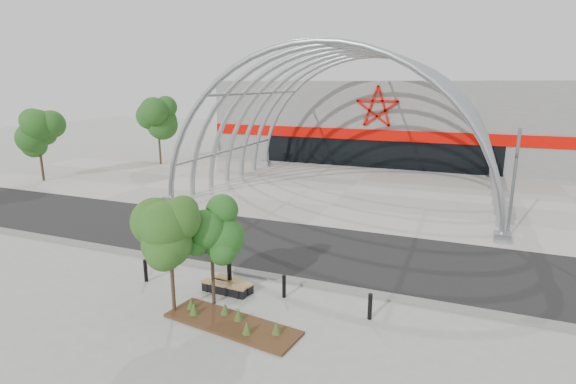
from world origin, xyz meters
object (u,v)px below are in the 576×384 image
at_px(bench_0, 233,284).
at_px(bollard_2, 230,276).
at_px(street_tree_0, 169,233).
at_px(street_tree_1, 211,233).
at_px(bench_1, 224,289).
at_px(signal_pole, 514,183).

distance_m(bench_0, bollard_2, 0.37).
bearing_deg(bollard_2, street_tree_0, -110.82).
bearing_deg(street_tree_0, street_tree_1, 49.35).
bearing_deg(bench_1, street_tree_1, -87.27).
bearing_deg(street_tree_0, signal_pole, 48.14).
bearing_deg(bench_0, signal_pole, 44.77).
relative_size(bench_0, bollard_2, 1.74).
xyz_separation_m(signal_pole, bench_0, (-10.27, -10.18, -2.79)).
height_order(street_tree_1, bench_1, street_tree_1).
distance_m(street_tree_0, bench_0, 3.78).
bearing_deg(bench_1, bench_0, 76.12).
distance_m(street_tree_1, bench_1, 2.65).
relative_size(bench_1, bollard_2, 1.78).
xyz_separation_m(street_tree_1, bench_1, (-0.04, 0.83, -2.51)).
bearing_deg(street_tree_1, bollard_2, 92.03).
bearing_deg(bench_0, street_tree_1, -93.55).
relative_size(street_tree_1, bench_1, 1.99).
distance_m(signal_pole, street_tree_1, 15.47).
xyz_separation_m(bench_1, bollard_2, (-0.01, 0.43, 0.34)).
bearing_deg(signal_pole, bollard_2, -135.41).
bearing_deg(street_tree_1, street_tree_0, -130.65).
bearing_deg(street_tree_1, signal_pole, 48.02).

